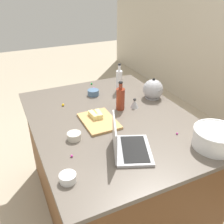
{
  "coord_description": "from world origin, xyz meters",
  "views": [
    {
      "loc": [
        1.52,
        -0.72,
        1.87
      ],
      "look_at": [
        0.0,
        0.0,
        0.95
      ],
      "focal_mm": 40.07,
      "sensor_mm": 36.0,
      "label": 1
    }
  ],
  "objects_px": {
    "bottle_vinegar": "(119,80)",
    "butter_stick_right": "(99,114)",
    "bottle_soy": "(120,98)",
    "ramekin_wide": "(68,178)",
    "laptop": "(127,145)",
    "ramekin_small": "(74,136)",
    "ramekin_medium": "(93,93)",
    "kitchen_timer": "(135,103)",
    "mixing_bowl_large": "(216,138)",
    "kettle": "(153,90)",
    "cutting_board": "(99,121)",
    "butter_stick_left": "(93,115)"
  },
  "relations": [
    {
      "from": "bottle_vinegar",
      "to": "butter_stick_right",
      "type": "distance_m",
      "value": 0.55
    },
    {
      "from": "bottle_soy",
      "to": "ramekin_wide",
      "type": "relative_size",
      "value": 2.63
    },
    {
      "from": "laptop",
      "to": "bottle_vinegar",
      "type": "relative_size",
      "value": 1.39
    },
    {
      "from": "ramekin_small",
      "to": "ramekin_wide",
      "type": "bearing_deg",
      "value": -22.6
    },
    {
      "from": "ramekin_medium",
      "to": "ramekin_wide",
      "type": "distance_m",
      "value": 1.1
    },
    {
      "from": "laptop",
      "to": "kitchen_timer",
      "type": "xyz_separation_m",
      "value": [
        -0.5,
        0.34,
        -0.01
      ]
    },
    {
      "from": "ramekin_medium",
      "to": "bottle_vinegar",
      "type": "bearing_deg",
      "value": 86.64
    },
    {
      "from": "mixing_bowl_large",
      "to": "kettle",
      "type": "relative_size",
      "value": 1.36
    },
    {
      "from": "cutting_board",
      "to": "ramekin_medium",
      "type": "xyz_separation_m",
      "value": [
        -0.47,
        0.14,
        0.02
      ]
    },
    {
      "from": "laptop",
      "to": "mixing_bowl_large",
      "type": "xyz_separation_m",
      "value": [
        0.19,
        0.53,
        0.02
      ]
    },
    {
      "from": "mixing_bowl_large",
      "to": "ramekin_small",
      "type": "xyz_separation_m",
      "value": [
        -0.46,
        -0.79,
        -0.04
      ]
    },
    {
      "from": "laptop",
      "to": "ramekin_wide",
      "type": "height_order",
      "value": "laptop"
    },
    {
      "from": "butter_stick_right",
      "to": "bottle_vinegar",
      "type": "bearing_deg",
      "value": 136.78
    },
    {
      "from": "kettle",
      "to": "kitchen_timer",
      "type": "height_order",
      "value": "kettle"
    },
    {
      "from": "laptop",
      "to": "ramekin_medium",
      "type": "relative_size",
      "value": 3.56
    },
    {
      "from": "mixing_bowl_large",
      "to": "bottle_soy",
      "type": "height_order",
      "value": "bottle_soy"
    },
    {
      "from": "mixing_bowl_large",
      "to": "kettle",
      "type": "xyz_separation_m",
      "value": [
        -0.79,
        0.05,
        0.01
      ]
    },
    {
      "from": "bottle_soy",
      "to": "laptop",
      "type": "bearing_deg",
      "value": -22.85
    },
    {
      "from": "kettle",
      "to": "laptop",
      "type": "bearing_deg",
      "value": -44.36
    },
    {
      "from": "ramekin_small",
      "to": "laptop",
      "type": "bearing_deg",
      "value": 43.32
    },
    {
      "from": "laptop",
      "to": "mixing_bowl_large",
      "type": "height_order",
      "value": "laptop"
    },
    {
      "from": "mixing_bowl_large",
      "to": "butter_stick_left",
      "type": "xyz_separation_m",
      "value": [
        -0.66,
        -0.58,
        -0.03
      ]
    },
    {
      "from": "butter_stick_left",
      "to": "cutting_board",
      "type": "bearing_deg",
      "value": 21.23
    },
    {
      "from": "cutting_board",
      "to": "ramekin_wide",
      "type": "distance_m",
      "value": 0.63
    },
    {
      "from": "kettle",
      "to": "butter_stick_right",
      "type": "height_order",
      "value": "kettle"
    },
    {
      "from": "bottle_soy",
      "to": "butter_stick_right",
      "type": "bearing_deg",
      "value": -73.69
    },
    {
      "from": "ramekin_medium",
      "to": "ramekin_wide",
      "type": "height_order",
      "value": "ramekin_medium"
    },
    {
      "from": "kettle",
      "to": "ramekin_medium",
      "type": "height_order",
      "value": "kettle"
    },
    {
      "from": "ramekin_medium",
      "to": "butter_stick_right",
      "type": "bearing_deg",
      "value": -15.83
    },
    {
      "from": "laptop",
      "to": "bottle_soy",
      "type": "bearing_deg",
      "value": 157.15
    },
    {
      "from": "kitchen_timer",
      "to": "bottle_soy",
      "type": "bearing_deg",
      "value": -100.59
    },
    {
      "from": "ramekin_wide",
      "to": "kitchen_timer",
      "type": "distance_m",
      "value": 0.96
    },
    {
      "from": "kettle",
      "to": "cutting_board",
      "type": "height_order",
      "value": "kettle"
    },
    {
      "from": "laptop",
      "to": "kitchen_timer",
      "type": "bearing_deg",
      "value": 145.71
    },
    {
      "from": "butter_stick_left",
      "to": "butter_stick_right",
      "type": "bearing_deg",
      "value": 85.94
    },
    {
      "from": "bottle_vinegar",
      "to": "kitchen_timer",
      "type": "bearing_deg",
      "value": -5.8
    },
    {
      "from": "bottle_vinegar",
      "to": "kitchen_timer",
      "type": "xyz_separation_m",
      "value": [
        0.36,
        -0.04,
        -0.07
      ]
    },
    {
      "from": "bottle_soy",
      "to": "cutting_board",
      "type": "relative_size",
      "value": 0.72
    },
    {
      "from": "laptop",
      "to": "butter_stick_left",
      "type": "xyz_separation_m",
      "value": [
        -0.46,
        -0.04,
        -0.01
      ]
    },
    {
      "from": "mixing_bowl_large",
      "to": "cutting_board",
      "type": "xyz_separation_m",
      "value": [
        -0.6,
        -0.55,
        -0.06
      ]
    },
    {
      "from": "mixing_bowl_large",
      "to": "ramekin_small",
      "type": "height_order",
      "value": "mixing_bowl_large"
    },
    {
      "from": "butter_stick_right",
      "to": "ramekin_wide",
      "type": "xyz_separation_m",
      "value": [
        0.55,
        -0.41,
        -0.01
      ]
    },
    {
      "from": "cutting_board",
      "to": "ramekin_wide",
      "type": "height_order",
      "value": "ramekin_wide"
    },
    {
      "from": "kettle",
      "to": "cutting_board",
      "type": "xyz_separation_m",
      "value": [
        0.19,
        -0.6,
        -0.07
      ]
    },
    {
      "from": "mixing_bowl_large",
      "to": "cutting_board",
      "type": "relative_size",
      "value": 0.87
    },
    {
      "from": "butter_stick_left",
      "to": "ramekin_medium",
      "type": "bearing_deg",
      "value": 158.44
    },
    {
      "from": "ramekin_medium",
      "to": "laptop",
      "type": "bearing_deg",
      "value": -7.86
    },
    {
      "from": "kettle",
      "to": "ramekin_wide",
      "type": "height_order",
      "value": "kettle"
    },
    {
      "from": "mixing_bowl_large",
      "to": "kitchen_timer",
      "type": "height_order",
      "value": "mixing_bowl_large"
    },
    {
      "from": "ramekin_medium",
      "to": "ramekin_wide",
      "type": "xyz_separation_m",
      "value": [
        0.97,
        -0.53,
        -0.0
      ]
    }
  ]
}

